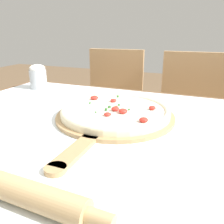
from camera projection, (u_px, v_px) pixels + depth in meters
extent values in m
cube|color=brown|center=(100.00, 130.00, 0.77)|extent=(1.35, 1.00, 0.03)
cylinder|color=brown|center=(41.00, 141.00, 1.50)|extent=(0.06, 0.06, 0.69)
cube|color=silver|center=(100.00, 125.00, 0.76)|extent=(1.27, 0.92, 0.00)
cylinder|color=tan|center=(115.00, 116.00, 0.82)|extent=(0.41, 0.41, 0.01)
cube|color=tan|center=(76.00, 151.00, 0.59)|extent=(0.04, 0.18, 0.01)
cylinder|color=tan|center=(55.00, 169.00, 0.51)|extent=(0.05, 0.05, 0.01)
cylinder|color=beige|center=(115.00, 112.00, 0.82)|extent=(0.37, 0.37, 0.02)
torus|color=beige|center=(115.00, 110.00, 0.81)|extent=(0.37, 0.37, 0.02)
cylinder|color=white|center=(115.00, 109.00, 0.81)|extent=(0.33, 0.33, 0.00)
ellipsoid|color=red|center=(144.00, 120.00, 0.70)|extent=(0.03, 0.03, 0.01)
ellipsoid|color=red|center=(94.00, 98.00, 0.92)|extent=(0.03, 0.03, 0.01)
ellipsoid|color=red|center=(123.00, 111.00, 0.77)|extent=(0.03, 0.03, 0.02)
ellipsoid|color=red|center=(152.00, 108.00, 0.80)|extent=(0.02, 0.02, 0.01)
ellipsoid|color=red|center=(113.00, 100.00, 0.89)|extent=(0.02, 0.02, 0.01)
ellipsoid|color=red|center=(115.00, 109.00, 0.79)|extent=(0.03, 0.03, 0.01)
ellipsoid|color=red|center=(107.00, 114.00, 0.75)|extent=(0.02, 0.02, 0.01)
cube|color=#387533|center=(118.00, 96.00, 0.95)|extent=(0.01, 0.01, 0.01)
cube|color=#387533|center=(129.00, 110.00, 0.80)|extent=(0.01, 0.01, 0.01)
cube|color=#387533|center=(119.00, 105.00, 0.85)|extent=(0.01, 0.01, 0.01)
cube|color=#387533|center=(90.00, 103.00, 0.87)|extent=(0.01, 0.01, 0.01)
cube|color=#387533|center=(116.00, 107.00, 0.82)|extent=(0.01, 0.01, 0.01)
cube|color=#387533|center=(110.00, 107.00, 0.82)|extent=(0.01, 0.01, 0.01)
cube|color=#387533|center=(115.00, 108.00, 0.81)|extent=(0.01, 0.01, 0.01)
cube|color=#387533|center=(152.00, 108.00, 0.81)|extent=(0.01, 0.01, 0.01)
cube|color=#387533|center=(106.00, 110.00, 0.79)|extent=(0.01, 0.01, 0.01)
cube|color=#387533|center=(96.00, 112.00, 0.77)|extent=(0.01, 0.01, 0.01)
cylinder|color=tan|center=(3.00, 185.00, 0.43)|extent=(0.35, 0.06, 0.05)
cylinder|color=tan|center=(100.00, 219.00, 0.35)|extent=(0.05, 0.03, 0.03)
cube|color=tan|center=(108.00, 121.00, 1.59)|extent=(0.43, 0.43, 0.02)
cube|color=tan|center=(116.00, 81.00, 1.68)|extent=(0.38, 0.07, 0.44)
cylinder|color=tan|center=(78.00, 158.00, 1.56)|extent=(0.04, 0.04, 0.42)
cylinder|color=tan|center=(125.00, 166.00, 1.47)|extent=(0.04, 0.04, 0.42)
cylinder|color=tan|center=(95.00, 137.00, 1.85)|extent=(0.04, 0.04, 0.42)
cylinder|color=tan|center=(136.00, 143.00, 1.76)|extent=(0.04, 0.04, 0.42)
cube|color=tan|center=(187.00, 132.00, 1.41)|extent=(0.42, 0.42, 0.02)
cube|color=tan|center=(192.00, 88.00, 1.49)|extent=(0.38, 0.06, 0.44)
cylinder|color=tan|center=(154.00, 174.00, 1.39)|extent=(0.04, 0.04, 0.42)
cylinder|color=tan|center=(213.00, 185.00, 1.29)|extent=(0.04, 0.04, 0.42)
cylinder|color=tan|center=(161.00, 149.00, 1.67)|extent=(0.04, 0.04, 0.42)
cylinder|color=tan|center=(210.00, 156.00, 1.58)|extent=(0.04, 0.04, 0.42)
cylinder|color=#B2B7BC|center=(38.00, 79.00, 1.21)|extent=(0.08, 0.08, 0.09)
ellipsoid|color=white|center=(37.00, 68.00, 1.19)|extent=(0.08, 0.08, 0.04)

